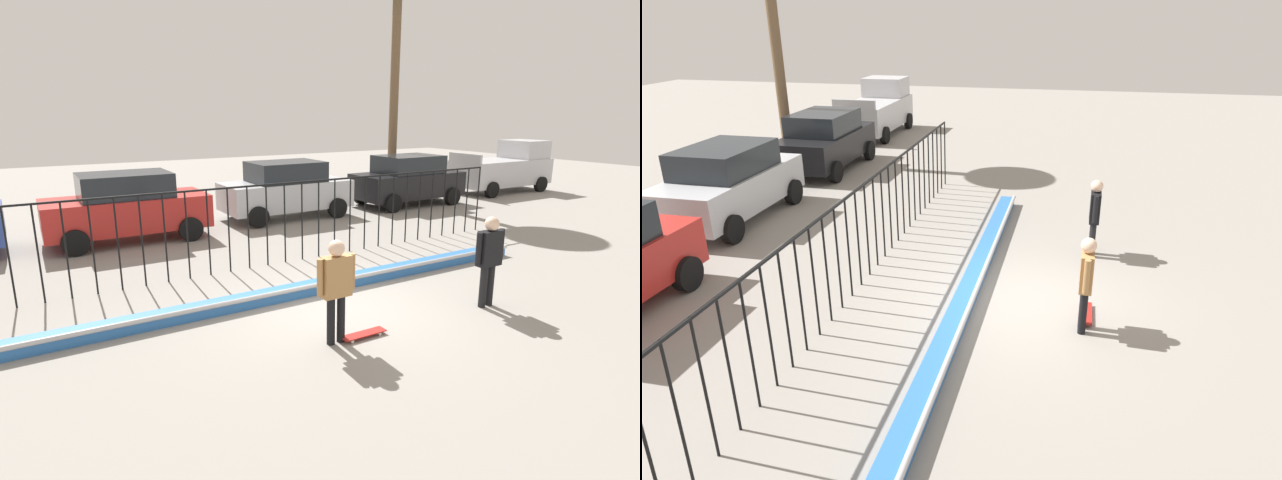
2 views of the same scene
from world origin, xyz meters
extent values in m
plane|color=gray|center=(0.00, 0.00, 0.00)|extent=(60.00, 60.00, 0.00)
cube|color=#2D6BB7|center=(0.00, 1.01, 0.11)|extent=(11.00, 0.36, 0.22)
cylinder|color=#B2B2B7|center=(0.00, 0.83, 0.22)|extent=(11.00, 0.09, 0.09)
cylinder|color=black|center=(-5.13, 3.15, 0.97)|extent=(0.04, 0.04, 1.93)
cylinder|color=black|center=(-4.67, 3.15, 0.97)|extent=(0.04, 0.04, 1.93)
cylinder|color=black|center=(-4.20, 3.15, 0.97)|extent=(0.04, 0.04, 1.93)
cylinder|color=black|center=(-3.73, 3.15, 0.97)|extent=(0.04, 0.04, 1.93)
cylinder|color=black|center=(-3.27, 3.15, 0.97)|extent=(0.04, 0.04, 1.93)
cylinder|color=black|center=(-2.80, 3.15, 0.97)|extent=(0.04, 0.04, 1.93)
cylinder|color=black|center=(-2.33, 3.15, 0.97)|extent=(0.04, 0.04, 1.93)
cylinder|color=black|center=(-1.87, 3.15, 0.97)|extent=(0.04, 0.04, 1.93)
cylinder|color=black|center=(-1.40, 3.15, 0.97)|extent=(0.04, 0.04, 1.93)
cylinder|color=black|center=(-0.93, 3.15, 0.97)|extent=(0.04, 0.04, 1.93)
cylinder|color=black|center=(-0.47, 3.15, 0.97)|extent=(0.04, 0.04, 1.93)
cylinder|color=black|center=(0.00, 3.15, 0.97)|extent=(0.04, 0.04, 1.93)
cylinder|color=black|center=(0.47, 3.15, 0.97)|extent=(0.04, 0.04, 1.93)
cylinder|color=black|center=(0.93, 3.15, 0.97)|extent=(0.04, 0.04, 1.93)
cylinder|color=black|center=(1.40, 3.15, 0.97)|extent=(0.04, 0.04, 1.93)
cylinder|color=black|center=(1.87, 3.15, 0.97)|extent=(0.04, 0.04, 1.93)
cylinder|color=black|center=(2.33, 3.15, 0.97)|extent=(0.04, 0.04, 1.93)
cylinder|color=black|center=(2.80, 3.15, 0.97)|extent=(0.04, 0.04, 1.93)
cylinder|color=black|center=(3.27, 3.15, 0.97)|extent=(0.04, 0.04, 1.93)
cylinder|color=black|center=(3.73, 3.15, 0.97)|extent=(0.04, 0.04, 1.93)
cylinder|color=black|center=(4.20, 3.15, 0.97)|extent=(0.04, 0.04, 1.93)
cylinder|color=black|center=(4.67, 3.15, 0.97)|extent=(0.04, 0.04, 1.93)
cylinder|color=black|center=(5.13, 3.15, 0.97)|extent=(0.04, 0.04, 1.93)
cylinder|color=black|center=(5.60, 3.15, 0.97)|extent=(0.04, 0.04, 1.93)
cylinder|color=black|center=(6.07, 3.15, 0.97)|extent=(0.04, 0.04, 1.93)
cylinder|color=black|center=(6.53, 3.15, 0.97)|extent=(0.04, 0.04, 1.93)
cylinder|color=black|center=(7.00, 3.15, 0.97)|extent=(0.04, 0.04, 1.93)
cube|color=black|center=(0.00, 3.15, 1.91)|extent=(14.00, 0.04, 0.04)
cylinder|color=black|center=(-0.91, -1.10, 0.39)|extent=(0.13, 0.13, 0.78)
cylinder|color=black|center=(-0.73, -1.10, 0.39)|extent=(0.13, 0.13, 0.78)
cube|color=#A87A47|center=(-0.82, -1.10, 1.10)|extent=(0.47, 0.20, 0.64)
sphere|color=beige|center=(-0.82, -1.10, 1.55)|extent=(0.25, 0.25, 0.25)
cylinder|color=#A87A47|center=(-1.11, -1.10, 1.13)|extent=(0.10, 0.10, 0.58)
cylinder|color=#A87A47|center=(-0.53, -1.10, 1.13)|extent=(0.10, 0.10, 0.58)
cube|color=#A51E19|center=(-0.33, -1.18, 0.06)|extent=(0.80, 0.20, 0.02)
cylinder|color=silver|center=(-0.06, -1.10, 0.03)|extent=(0.05, 0.03, 0.05)
cylinder|color=silver|center=(-0.06, -1.25, 0.03)|extent=(0.05, 0.03, 0.05)
cylinder|color=silver|center=(-0.60, -1.10, 0.03)|extent=(0.05, 0.03, 0.05)
cylinder|color=silver|center=(-0.60, -1.25, 0.03)|extent=(0.05, 0.03, 0.05)
cylinder|color=black|center=(2.31, -1.26, 0.40)|extent=(0.13, 0.13, 0.79)
cylinder|color=black|center=(2.50, -1.26, 0.40)|extent=(0.13, 0.13, 0.79)
cube|color=black|center=(2.41, -1.26, 1.12)|extent=(0.48, 0.21, 0.66)
sphere|color=beige|center=(2.41, -1.26, 1.58)|extent=(0.26, 0.26, 0.26)
cylinder|color=black|center=(2.11, -1.26, 1.16)|extent=(0.10, 0.10, 0.59)
cylinder|color=black|center=(2.70, -1.26, 1.16)|extent=(0.10, 0.10, 0.59)
cube|color=#B2231E|center=(-2.35, 7.26, 0.79)|extent=(4.30, 1.90, 0.90)
cube|color=#1E2328|center=(-2.35, 7.26, 1.57)|extent=(2.37, 1.71, 0.66)
cylinder|color=black|center=(-0.89, 8.21, 0.34)|extent=(0.68, 0.22, 0.68)
cylinder|color=black|center=(-0.89, 6.31, 0.34)|extent=(0.68, 0.22, 0.68)
cylinder|color=black|center=(-3.81, 8.21, 0.34)|extent=(0.68, 0.22, 0.68)
cylinder|color=black|center=(-3.81, 6.31, 0.34)|extent=(0.68, 0.22, 0.68)
cube|color=#B7BABF|center=(2.86, 7.78, 0.79)|extent=(4.30, 1.90, 0.90)
cube|color=#1E2328|center=(2.86, 7.78, 1.57)|extent=(2.37, 1.71, 0.66)
cylinder|color=black|center=(4.33, 8.73, 0.34)|extent=(0.68, 0.22, 0.68)
cylinder|color=black|center=(4.33, 6.83, 0.34)|extent=(0.68, 0.22, 0.68)
cylinder|color=black|center=(1.40, 8.73, 0.34)|extent=(0.68, 0.22, 0.68)
cylinder|color=black|center=(1.40, 6.83, 0.34)|extent=(0.68, 0.22, 0.68)
cube|color=black|center=(7.96, 7.49, 0.79)|extent=(4.30, 1.90, 0.90)
cube|color=#1E2328|center=(7.96, 7.49, 1.57)|extent=(2.37, 1.71, 0.66)
cylinder|color=black|center=(9.42, 8.44, 0.34)|extent=(0.68, 0.22, 0.68)
cylinder|color=black|center=(9.42, 6.54, 0.34)|extent=(0.68, 0.22, 0.68)
cylinder|color=black|center=(6.50, 8.44, 0.34)|extent=(0.68, 0.22, 0.68)
cylinder|color=black|center=(6.50, 6.54, 0.34)|extent=(0.68, 0.22, 0.68)
cube|color=#B7B7BC|center=(13.64, 7.81, 0.89)|extent=(4.70, 1.90, 1.10)
cube|color=#B7B7BC|center=(15.09, 7.81, 1.84)|extent=(1.50, 1.75, 0.80)
cube|color=#B7B7BC|center=(11.35, 7.81, 1.62)|extent=(0.12, 1.75, 0.36)
cylinder|color=black|center=(15.24, 8.76, 0.34)|extent=(0.68, 0.22, 0.68)
cylinder|color=black|center=(15.24, 6.86, 0.34)|extent=(0.68, 0.22, 0.68)
cylinder|color=black|center=(12.04, 8.76, 0.34)|extent=(0.68, 0.22, 0.68)
cylinder|color=black|center=(12.04, 6.86, 0.34)|extent=(0.68, 0.22, 0.68)
cylinder|color=brown|center=(8.55, 9.21, 3.97)|extent=(0.36, 0.36, 7.95)
camera|label=1|loc=(-4.73, -7.15, 3.55)|focal=27.95mm
camera|label=2|loc=(-9.21, -0.83, 5.00)|focal=31.45mm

